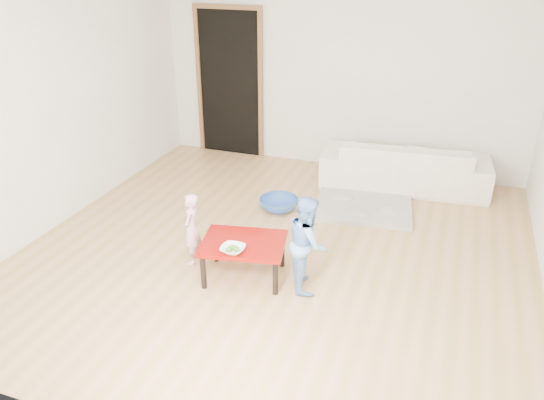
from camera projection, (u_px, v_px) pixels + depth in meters
The scene contains 13 objects.
floor at pixel (279, 249), 5.45m from camera, with size 5.00×5.00×0.01m, color #AB8949.
back_wall at pixel (341, 73), 7.01m from camera, with size 5.00×0.02×2.60m, color white.
left_wall at pixel (58, 103), 5.65m from camera, with size 0.02×5.00×2.60m, color white.
doorway at pixel (230, 84), 7.60m from camera, with size 1.02×0.08×2.11m, color brown, non-canonical shape.
sofa at pixel (404, 164), 6.76m from camera, with size 2.08×0.81×0.61m, color white.
cushion at pixel (380, 154), 6.64m from camera, with size 0.46×0.41×0.12m, color orange.
red_table at pixel (244, 259), 4.92m from camera, with size 0.76×0.57×0.38m, color maroon, non-canonical shape.
bowl at pixel (233, 249), 4.66m from camera, with size 0.21×0.21×0.05m, color white.
broccoli at pixel (233, 249), 4.66m from camera, with size 0.12×0.12×0.06m, color #2D5919, non-canonical shape.
child_pink at pixel (191, 229), 5.08m from camera, with size 0.27×0.17×0.73m, color #DA6376.
child_blue at pixel (308, 243), 4.68m from camera, with size 0.43×0.34×0.89m, color #6088DE.
basin at pixel (279, 204), 6.24m from camera, with size 0.46×0.46×0.14m, color #2A549F.
blanket at pixel (364, 207), 6.27m from camera, with size 1.10×0.92×0.06m, color beige, non-canonical shape.
Camera 1 is at (1.52, -4.44, 2.81)m, focal length 35.00 mm.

